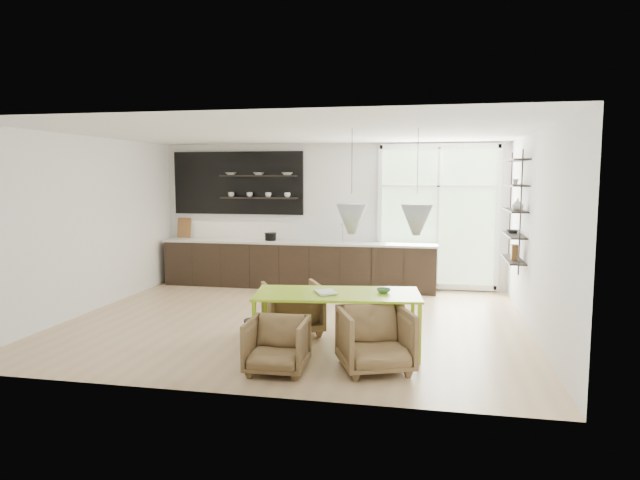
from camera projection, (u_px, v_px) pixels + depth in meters
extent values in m
cube|color=#D4B083|center=(295.00, 322.00, 8.85)|extent=(7.00, 6.00, 0.01)
cube|color=white|center=(330.00, 215.00, 11.60)|extent=(7.00, 0.02, 2.90)
cube|color=white|center=(88.00, 225.00, 9.37)|extent=(0.02, 6.00, 2.90)
cube|color=white|center=(536.00, 233.00, 7.99)|extent=(0.02, 6.00, 2.90)
cube|color=white|center=(294.00, 132.00, 8.52)|extent=(7.00, 6.00, 0.01)
cube|color=#B2D1A5|center=(438.00, 217.00, 11.15)|extent=(2.20, 0.02, 2.70)
cube|color=white|center=(438.00, 217.00, 11.12)|extent=(2.30, 0.08, 2.80)
cone|color=#B4BAC3|center=(352.00, 219.00, 7.99)|extent=(0.44, 0.44, 0.42)
cone|color=#B4BAC3|center=(417.00, 220.00, 7.81)|extent=(0.44, 0.44, 0.42)
cylinder|color=black|center=(352.00, 161.00, 7.89)|extent=(0.01, 0.01, 0.89)
cylinder|color=black|center=(418.00, 161.00, 7.72)|extent=(0.01, 0.01, 0.89)
cube|color=black|center=(298.00, 265.00, 11.51)|extent=(5.50, 0.65, 0.90)
cube|color=silver|center=(298.00, 242.00, 11.46)|extent=(5.54, 0.69, 0.04)
cube|color=white|center=(301.00, 227.00, 11.74)|extent=(5.50, 0.02, 0.55)
cube|color=black|center=(238.00, 183.00, 11.88)|extent=(2.80, 0.06, 1.30)
cube|color=black|center=(259.00, 176.00, 11.62)|extent=(1.60, 0.28, 0.03)
cube|color=black|center=(259.00, 198.00, 11.67)|extent=(1.60, 0.28, 0.03)
cube|color=brown|center=(184.00, 228.00, 12.16)|extent=(0.30, 0.10, 0.42)
cylinder|color=silver|center=(343.00, 233.00, 11.35)|extent=(0.02, 0.02, 0.40)
imported|color=white|center=(231.00, 174.00, 11.74)|extent=(0.22, 0.22, 0.05)
imported|color=white|center=(259.00, 174.00, 11.62)|extent=(0.22, 0.22, 0.05)
imported|color=white|center=(287.00, 174.00, 11.50)|extent=(0.22, 0.22, 0.05)
imported|color=white|center=(231.00, 195.00, 11.79)|extent=(0.12, 0.12, 0.10)
imported|color=white|center=(250.00, 195.00, 11.71)|extent=(0.12, 0.12, 0.10)
imported|color=white|center=(268.00, 195.00, 11.63)|extent=(0.12, 0.12, 0.10)
imported|color=white|center=(287.00, 195.00, 11.55)|extent=(0.12, 0.12, 0.10)
cylinder|color=black|center=(270.00, 237.00, 11.58)|extent=(0.23, 0.23, 0.14)
cube|color=black|center=(521.00, 213.00, 8.58)|extent=(0.02, 0.02, 1.90)
cube|color=black|center=(510.00, 208.00, 9.75)|extent=(0.02, 0.02, 1.90)
cube|color=black|center=(513.00, 259.00, 9.25)|extent=(0.26, 1.20, 0.02)
cube|color=black|center=(514.00, 235.00, 9.21)|extent=(0.26, 1.20, 0.02)
cube|color=black|center=(515.00, 210.00, 9.16)|extent=(0.26, 1.20, 0.02)
cube|color=black|center=(516.00, 185.00, 9.12)|extent=(0.26, 1.20, 0.03)
cube|color=black|center=(517.00, 160.00, 9.07)|extent=(0.26, 1.20, 0.03)
imported|color=white|center=(518.00, 204.00, 8.91)|extent=(0.18, 0.18, 0.19)
imported|color=#333338|center=(513.00, 231.00, 9.40)|extent=(0.22, 0.22, 0.05)
imported|color=white|center=(515.00, 182.00, 9.21)|extent=(0.10, 0.10, 0.09)
cube|color=brown|center=(514.00, 252.00, 9.14)|extent=(0.10, 0.18, 0.24)
cube|color=#9BCB1A|center=(337.00, 294.00, 7.29)|extent=(2.21, 1.22, 0.03)
cube|color=#9BCB1A|center=(254.00, 331.00, 6.97)|extent=(0.05, 0.05, 0.73)
cube|color=#9BCB1A|center=(265.00, 314.00, 7.82)|extent=(0.05, 0.05, 0.73)
cube|color=#9BCB1A|center=(419.00, 334.00, 6.84)|extent=(0.05, 0.05, 0.73)
cube|color=#9BCB1A|center=(413.00, 316.00, 7.68)|extent=(0.05, 0.05, 0.73)
imported|color=olive|center=(293.00, 308.00, 8.19)|extent=(1.06, 1.07, 0.73)
imported|color=olive|center=(380.00, 311.00, 8.17)|extent=(0.69, 0.71, 0.63)
imported|color=olive|center=(277.00, 345.00, 6.55)|extent=(0.70, 0.72, 0.63)
imported|color=olive|center=(375.00, 340.00, 6.59)|extent=(1.03, 1.04, 0.74)
cylinder|color=black|center=(255.00, 320.00, 7.43)|extent=(0.29, 0.29, 0.02)
cylinder|color=black|center=(255.00, 340.00, 7.46)|extent=(0.31, 0.31, 0.01)
cylinder|color=black|center=(265.00, 334.00, 7.47)|extent=(0.01, 0.01, 0.38)
cylinder|color=black|center=(255.00, 332.00, 7.58)|extent=(0.01, 0.01, 0.38)
cylinder|color=black|center=(245.00, 335.00, 7.44)|extent=(0.01, 0.01, 0.38)
cylinder|color=black|center=(255.00, 337.00, 7.32)|extent=(0.01, 0.01, 0.38)
imported|color=white|center=(317.00, 293.00, 7.21)|extent=(0.36, 0.39, 0.03)
imported|color=#42724B|center=(384.00, 291.00, 7.28)|extent=(0.22, 0.22, 0.06)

